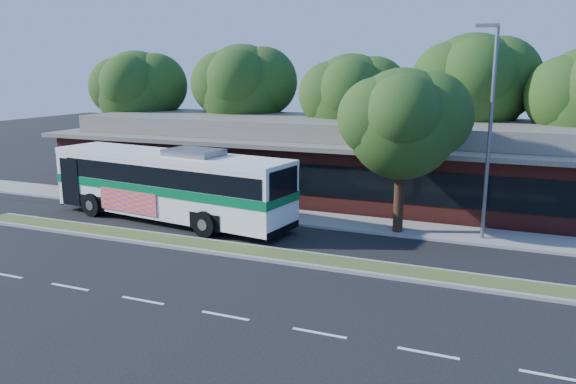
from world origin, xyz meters
name	(u,v)px	position (x,y,z in m)	size (l,w,h in m)	color
ground	(219,254)	(0.00, 0.00, 0.00)	(120.00, 120.00, 0.00)	black
median_strip	(227,248)	(0.00, 0.60, 0.07)	(26.00, 1.10, 0.15)	#3E5222
sidewalk	(282,216)	(0.00, 6.40, 0.06)	(44.00, 2.60, 0.12)	gray
parking_lot	(60,179)	(-18.00, 10.00, 0.01)	(14.00, 12.00, 0.01)	black
plaza_building	(325,157)	(0.00, 12.99, 2.13)	(33.20, 11.20, 4.45)	maroon
lamp_post	(489,127)	(9.56, 6.00, 4.90)	(0.93, 0.18, 9.07)	slate
tree_bg_a	(143,90)	(-14.58, 15.14, 5.87)	(6.47, 5.80, 8.63)	black
tree_bg_b	(249,87)	(-6.57, 16.14, 6.14)	(6.69, 6.00, 9.00)	black
tree_bg_c	(358,98)	(1.40, 15.13, 5.59)	(6.24, 5.60, 8.26)	black
tree_bg_d	(481,85)	(8.45, 16.15, 6.42)	(6.91, 6.20, 9.37)	black
transit_bus	(170,180)	(-4.72, 3.67, 2.03)	(13.23, 4.58, 3.65)	white
sedan	(138,183)	(-10.08, 8.15, 0.64)	(1.80, 4.43, 1.28)	silver
sidewalk_tree	(411,122)	(6.35, 5.75, 5.06)	(5.39, 4.83, 7.36)	black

